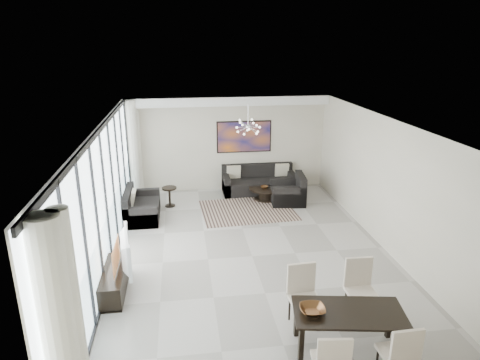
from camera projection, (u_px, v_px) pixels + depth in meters
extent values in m
cube|color=#A8A39B|center=(252.00, 256.00, 9.28)|extent=(6.00, 9.00, 0.02)
cube|color=white|center=(253.00, 125.00, 8.38)|extent=(6.00, 9.00, 0.02)
cube|color=beige|center=(228.00, 144.00, 13.05)|extent=(6.00, 0.02, 2.90)
cube|color=beige|center=(323.00, 335.00, 4.61)|extent=(6.00, 0.02, 2.90)
cube|color=beige|center=(389.00, 187.00, 9.23)|extent=(0.02, 9.00, 2.90)
cube|color=white|center=(104.00, 201.00, 8.43)|extent=(0.01, 8.95, 2.85)
cube|color=black|center=(99.00, 131.00, 7.99)|extent=(0.04, 8.95, 0.10)
cube|color=black|center=(113.00, 265.00, 8.88)|extent=(0.04, 8.95, 0.06)
cube|color=black|center=(50.00, 331.00, 4.67)|extent=(0.04, 0.05, 2.88)
cube|color=black|center=(71.00, 282.00, 5.61)|extent=(0.04, 0.05, 2.88)
cube|color=black|center=(86.00, 247.00, 6.55)|extent=(0.04, 0.05, 2.88)
cube|color=black|center=(97.00, 221.00, 7.49)|extent=(0.04, 0.05, 2.88)
cube|color=black|center=(106.00, 201.00, 8.43)|extent=(0.04, 0.05, 2.88)
cube|color=black|center=(113.00, 185.00, 9.37)|extent=(0.04, 0.05, 2.88)
cube|color=black|center=(119.00, 171.00, 10.31)|extent=(0.04, 0.05, 2.88)
cube|color=black|center=(124.00, 160.00, 11.25)|extent=(0.04, 0.05, 2.88)
cube|color=black|center=(128.00, 151.00, 12.19)|extent=(0.04, 0.05, 2.88)
cylinder|color=white|center=(60.00, 339.00, 4.55)|extent=(0.36, 0.36, 2.85)
cylinder|color=white|center=(133.00, 149.00, 12.35)|extent=(0.36, 0.36, 2.85)
cube|color=white|center=(228.00, 101.00, 12.46)|extent=(5.98, 0.40, 0.26)
cube|color=#C9631B|center=(244.00, 137.00, 13.03)|extent=(1.68, 0.04, 0.98)
cylinder|color=silver|center=(248.00, 116.00, 10.85)|extent=(0.02, 0.02, 0.55)
sphere|color=silver|center=(248.00, 127.00, 10.94)|extent=(0.12, 0.12, 0.12)
cube|color=black|center=(248.00, 210.00, 11.77)|extent=(2.61, 2.07, 0.01)
cylinder|color=black|center=(266.00, 188.00, 12.51)|extent=(1.02, 1.02, 0.04)
cylinder|color=black|center=(266.00, 194.00, 12.56)|extent=(0.45, 0.45, 0.32)
cylinder|color=black|center=(266.00, 198.00, 12.61)|extent=(0.71, 0.71, 0.03)
imported|color=brown|center=(264.00, 187.00, 12.43)|extent=(0.25, 0.25, 0.07)
cube|color=black|center=(259.00, 186.00, 13.12)|extent=(2.22, 0.91, 0.40)
cube|color=black|center=(257.00, 170.00, 13.34)|extent=(2.22, 0.18, 0.40)
cube|color=black|center=(226.00, 184.00, 12.96)|extent=(0.18, 0.91, 0.59)
cube|color=black|center=(292.00, 181.00, 13.23)|extent=(0.18, 0.91, 0.59)
cube|color=black|center=(143.00, 211.00, 11.24)|extent=(0.86, 1.54, 0.38)
cube|color=black|center=(128.00, 198.00, 11.07)|extent=(0.17, 1.54, 0.38)
cube|color=black|center=(140.00, 218.00, 10.57)|extent=(0.86, 0.17, 0.56)
cube|color=black|center=(144.00, 199.00, 11.85)|extent=(0.86, 0.17, 0.56)
cube|color=black|center=(287.00, 195.00, 12.29)|extent=(1.03, 1.08, 0.41)
cube|color=black|center=(301.00, 182.00, 12.18)|extent=(0.29, 1.00, 0.41)
cube|color=black|center=(286.00, 188.00, 12.64)|extent=(0.95, 0.28, 0.60)
cube|color=black|center=(290.00, 197.00, 11.89)|extent=(0.95, 0.28, 0.60)
cylinder|color=black|center=(169.00, 188.00, 11.90)|extent=(0.41, 0.41, 0.04)
cylinder|color=black|center=(170.00, 197.00, 11.99)|extent=(0.06, 0.06, 0.51)
cylinder|color=black|center=(170.00, 206.00, 12.06)|extent=(0.28, 0.28, 0.03)
cube|color=black|center=(115.00, 280.00, 7.94)|extent=(0.40, 1.41, 0.44)
imported|color=gray|center=(121.00, 251.00, 7.84)|extent=(0.33, 1.19, 0.68)
cube|color=black|center=(349.00, 313.00, 6.29)|extent=(1.74, 1.07, 0.04)
cube|color=black|center=(301.00, 346.00, 6.11)|extent=(0.07, 0.07, 0.64)
cube|color=black|center=(297.00, 318.00, 6.71)|extent=(0.07, 0.07, 0.64)
cube|color=black|center=(403.00, 347.00, 6.07)|extent=(0.07, 0.07, 0.64)
cube|color=black|center=(389.00, 320.00, 6.68)|extent=(0.07, 0.07, 0.64)
cube|color=beige|center=(334.00, 357.00, 5.36)|extent=(0.45, 0.10, 0.54)
cube|color=beige|center=(397.00, 354.00, 5.78)|extent=(0.45, 0.45, 0.06)
cube|color=beige|center=(407.00, 348.00, 5.52)|extent=(0.44, 0.06, 0.54)
cylinder|color=black|center=(377.00, 360.00, 5.99)|extent=(0.04, 0.04, 0.41)
cube|color=beige|center=(305.00, 300.00, 6.90)|extent=(0.50, 0.50, 0.06)
cube|color=beige|center=(301.00, 279.00, 7.01)|extent=(0.48, 0.08, 0.58)
cylinder|color=black|center=(319.00, 319.00, 6.84)|extent=(0.04, 0.04, 0.44)
cylinder|color=black|center=(289.00, 308.00, 7.12)|extent=(0.04, 0.04, 0.44)
cube|color=beige|center=(361.00, 293.00, 7.10)|extent=(0.48, 0.48, 0.06)
cube|color=beige|center=(358.00, 273.00, 7.21)|extent=(0.47, 0.06, 0.58)
cylinder|color=black|center=(375.00, 312.00, 7.02)|extent=(0.04, 0.04, 0.44)
cylinder|color=black|center=(346.00, 301.00, 7.33)|extent=(0.04, 0.04, 0.44)
imported|color=brown|center=(312.00, 310.00, 6.25)|extent=(0.40, 0.40, 0.09)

